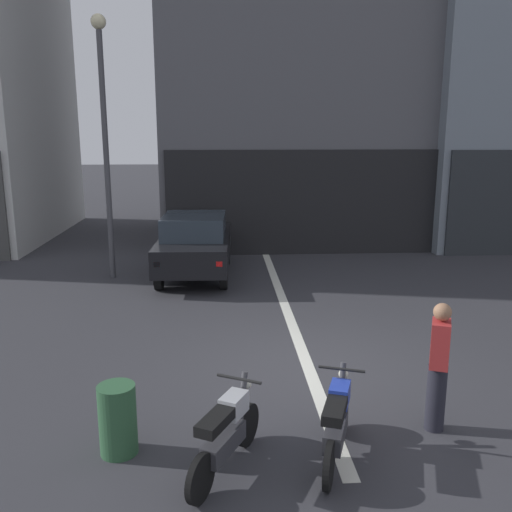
# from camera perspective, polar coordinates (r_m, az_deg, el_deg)

# --- Properties ---
(ground_plane) EXTENTS (120.00, 120.00, 0.00)m
(ground_plane) POSITION_cam_1_polar(r_m,az_deg,el_deg) (9.04, 5.45, -11.44)
(ground_plane) COLOR #333338
(lane_centre_line) EXTENTS (0.20, 18.00, 0.01)m
(lane_centre_line) POSITION_cam_1_polar(r_m,az_deg,el_deg) (14.67, 1.79, -1.87)
(lane_centre_line) COLOR silver
(lane_centre_line) RESTS_ON ground
(car_black_crossing_near) EXTENTS (1.91, 4.16, 1.64)m
(car_black_crossing_near) POSITION_cam_1_polar(r_m,az_deg,el_deg) (14.35, -6.35, 1.33)
(car_black_crossing_near) COLOR black
(car_black_crossing_near) RESTS_ON ground
(street_lamp) EXTENTS (0.36, 0.36, 6.45)m
(street_lamp) POSITION_cam_1_polar(r_m,az_deg,el_deg) (14.37, -15.50, 13.27)
(street_lamp) COLOR #47474C
(street_lamp) RESTS_ON ground
(motorcycle_silver_row_leftmost) EXTENTS (0.83, 1.52, 0.98)m
(motorcycle_silver_row_leftmost) POSITION_cam_1_polar(r_m,az_deg,el_deg) (6.35, -3.10, -17.87)
(motorcycle_silver_row_leftmost) COLOR black
(motorcycle_silver_row_leftmost) RESTS_ON ground
(motorcycle_blue_row_left_mid) EXTENTS (0.69, 1.60, 0.98)m
(motorcycle_blue_row_left_mid) POSITION_cam_1_polar(r_m,az_deg,el_deg) (6.62, 8.40, -16.62)
(motorcycle_blue_row_left_mid) COLOR black
(motorcycle_blue_row_left_mid) RESTS_ON ground
(person_by_motorcycles) EXTENTS (0.34, 0.42, 1.67)m
(person_by_motorcycles) POSITION_cam_1_polar(r_m,az_deg,el_deg) (7.29, 18.43, -10.81)
(person_by_motorcycles) COLOR #23232D
(person_by_motorcycles) RESTS_ON ground
(trash_bin) EXTENTS (0.44, 0.44, 0.85)m
(trash_bin) POSITION_cam_1_polar(r_m,az_deg,el_deg) (6.84, -14.18, -16.16)
(trash_bin) COLOR #2D5938
(trash_bin) RESTS_ON ground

